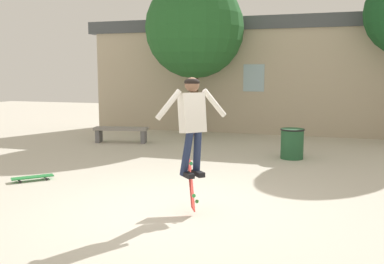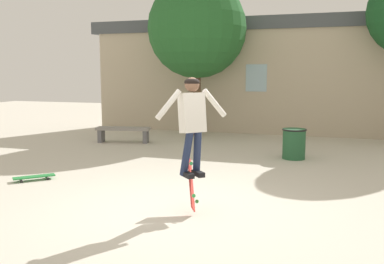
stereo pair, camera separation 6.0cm
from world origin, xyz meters
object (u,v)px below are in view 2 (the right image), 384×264
Objects in this scene: tree_left at (197,29)px; trash_bin at (294,143)px; skater at (192,118)px; park_bench at (123,131)px; skateboard_flipping at (191,183)px; skateboard_resting at (34,177)px.

trash_bin is (3.41, -3.06, -3.08)m from tree_left.
trash_bin is at bearing -41.88° from tree_left.
tree_left is at bearing 152.48° from skater.
park_bench is 2.14× the size of skateboard_flipping.
skater is 3.85m from skateboard_resting.
park_bench is 2.42× the size of skateboard_resting.
trash_bin is at bearing 141.55° from skateboard_flipping.
skater is (3.94, -5.49, 1.09)m from park_bench.
skater reaches higher than park_bench.
tree_left is 6.96× the size of trash_bin.
park_bench is 4.64m from skateboard_resting.
trash_bin is 0.51× the size of skater.
skateboard_flipping is (2.28, -7.55, -3.04)m from tree_left.
trash_bin reaches higher than skateboard_resting.
tree_left reaches higher than park_bench.
tree_left is 8.45m from skateboard_flipping.
skateboard_resting is (-1.17, -6.76, -3.40)m from tree_left.
park_bench is 1.14× the size of skater.
skater is at bearing 120.44° from skateboard_resting.
tree_left is at bearing 138.12° from trash_bin.
skateboard_flipping is at bearing 121.70° from skateboard_resting.
skateboard_resting is (-3.50, 0.88, -1.35)m from skater.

